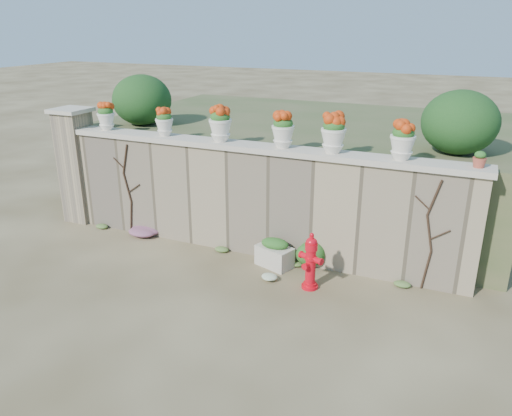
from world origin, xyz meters
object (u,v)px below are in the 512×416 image
at_px(fire_hydrant, 311,261).
at_px(terracotta_pot, 480,160).
at_px(urn_pot_0, 106,117).
at_px(planter_box, 275,253).

xyz_separation_m(fire_hydrant, terracotta_pot, (2.29, 0.95, 1.72)).
height_order(fire_hydrant, urn_pot_0, urn_pot_0).
relative_size(fire_hydrant, urn_pot_0, 1.79).
distance_m(planter_box, terracotta_pot, 3.72).
bearing_deg(terracotta_pot, fire_hydrant, -157.52).
xyz_separation_m(fire_hydrant, planter_box, (-0.83, 0.51, -0.24)).
bearing_deg(planter_box, urn_pot_0, -167.36).
relative_size(planter_box, urn_pot_0, 1.34).
distance_m(planter_box, urn_pot_0, 4.45).
bearing_deg(urn_pot_0, planter_box, -6.47).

